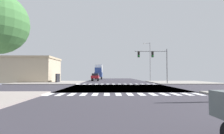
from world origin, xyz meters
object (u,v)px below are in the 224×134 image
object	(u,v)px
box_truck_farside_1	(99,71)
sedan_nearside_1	(95,76)
street_lamp	(149,59)
traffic_signal_mast	(154,58)
bank_building	(25,70)

from	to	relation	value
box_truck_farside_1	sedan_nearside_1	bearing A→B (deg)	90.00
street_lamp	sedan_nearside_1	xyz separation A→B (m)	(-13.05, 2.53, -4.30)
traffic_signal_mast	box_truck_farside_1	distance (m)	30.28
traffic_signal_mast	bank_building	world-z (taller)	traffic_signal_mast
traffic_signal_mast	box_truck_farside_1	size ratio (longest dim) A/B	0.84
bank_building	sedan_nearside_1	world-z (taller)	bank_building
sedan_nearside_1	box_truck_farside_1	distance (m)	14.35
traffic_signal_mast	street_lamp	world-z (taller)	street_lamp
bank_building	sedan_nearside_1	size ratio (longest dim) A/B	3.47
traffic_signal_mast	sedan_nearside_1	size ratio (longest dim) A/B	1.41
sedan_nearside_1	box_truck_farside_1	size ratio (longest dim) A/B	0.60
traffic_signal_mast	street_lamp	size ratio (longest dim) A/B	0.66
traffic_signal_mast	box_truck_farside_1	bearing A→B (deg)	111.84
street_lamp	bank_building	distance (m)	28.10
street_lamp	box_truck_farside_1	xyz separation A→B (m)	(-13.05, 16.81, -2.85)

